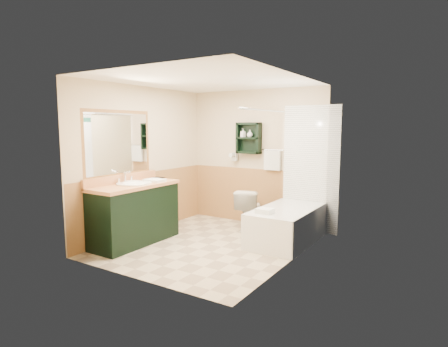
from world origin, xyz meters
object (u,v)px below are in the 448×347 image
vanity_book (152,172)px  vanity (135,214)px  soap_bottle_a (243,135)px  soap_bottle_b (250,134)px  wall_shelf (249,138)px  bathtub (287,225)px  hair_dryer (235,157)px  toilet (249,209)px

vanity_book → vanity: bearing=-79.9°
vanity_book → soap_bottle_a: (0.95, 1.35, 0.58)m
soap_bottle_a → soap_bottle_b: soap_bottle_b is taller
vanity → vanity_book: vanity_book is taller
wall_shelf → bathtub: wall_shelf is taller
soap_bottle_b → vanity_book: bearing=-128.8°
vanity → soap_bottle_b: size_ratio=10.92×
vanity_book → bathtub: bearing=13.1°
vanity_book → soap_bottle_b: 1.84m
bathtub → soap_bottle_a: soap_bottle_a is taller
bathtub → vanity: bearing=-146.1°
hair_dryer → toilet: bearing=-33.4°
vanity_book → wall_shelf: bearing=46.0°
bathtub → soap_bottle_a: size_ratio=9.88×
wall_shelf → hair_dryer: bearing=175.2°
wall_shelf → hair_dryer: wall_shelf is taller
vanity → soap_bottle_a: bearing=67.8°
vanity → bathtub: bearing=33.9°
wall_shelf → vanity: 2.39m
wall_shelf → bathtub: bearing=-31.7°
wall_shelf → vanity: (-0.89, -1.93, -1.10)m
vanity → soap_bottle_a: soap_bottle_a is taller
hair_dryer → vanity_book: size_ratio=1.02×
hair_dryer → wall_shelf: bearing=-4.8°
vanity → wall_shelf: bearing=65.1°
bathtub → vanity_book: 2.33m
wall_shelf → vanity: wall_shelf is taller
wall_shelf → toilet: wall_shelf is taller
hair_dryer → vanity: size_ratio=0.17×
hair_dryer → vanity: hair_dryer is taller
hair_dryer → soap_bottle_b: 0.53m
wall_shelf → soap_bottle_a: 0.12m
vanity → soap_bottle_a: 2.37m
vanity → bathtub: 2.32m
hair_dryer → soap_bottle_a: bearing=-9.0°
hair_dryer → soap_bottle_b: (0.33, -0.03, 0.42)m
vanity → vanity_book: 0.82m
toilet → soap_bottle_a: size_ratio=4.58×
soap_bottle_b → soap_bottle_a: bearing=180.0°
wall_shelf → vanity_book: 1.80m
vanity → toilet: 1.96m
vanity → vanity_book: bearing=106.2°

